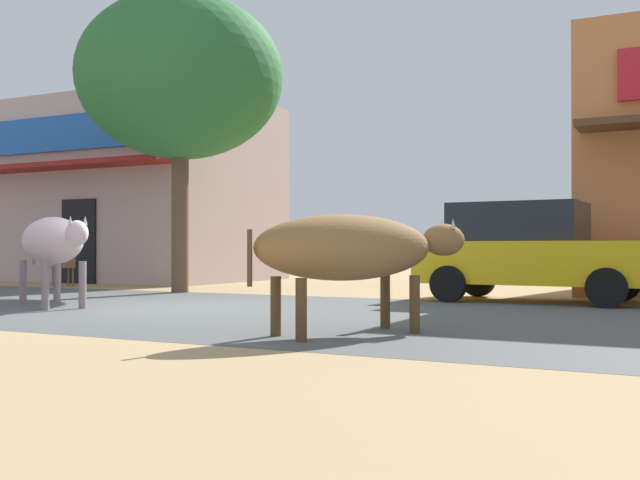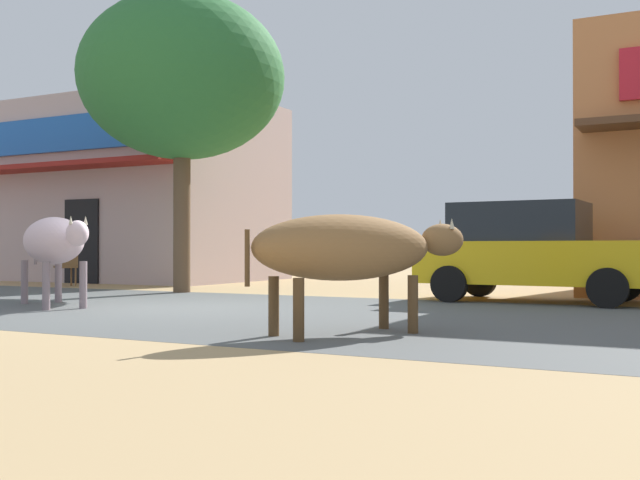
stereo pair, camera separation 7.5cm
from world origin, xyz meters
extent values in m
plane|color=tan|center=(0.00, 0.00, 0.00)|extent=(80.00, 80.00, 0.00)
cube|color=#535656|center=(0.00, 0.00, 0.00)|extent=(72.00, 6.53, 0.00)
cube|color=#BBA1A0|center=(-7.17, 7.44, 2.42)|extent=(7.38, 4.86, 4.84)
cube|color=blue|center=(-7.17, 4.95, 3.78)|extent=(5.90, 0.10, 0.90)
cube|color=maroon|center=(-7.17, 4.56, 2.91)|extent=(7.08, 0.90, 0.12)
cube|color=black|center=(-6.76, 4.98, 1.05)|extent=(1.10, 0.06, 2.10)
cylinder|color=brown|center=(-2.24, 3.15, 1.49)|extent=(0.34, 0.34, 2.98)
ellipsoid|color=#2A6A32|center=(-2.24, 3.15, 4.31)|extent=(4.11, 4.11, 3.29)
cube|color=yellow|center=(4.60, 3.73, 0.65)|extent=(3.84, 1.78, 0.70)
cube|color=#1E2328|center=(4.32, 3.74, 1.32)|extent=(2.14, 1.57, 0.64)
cylinder|color=black|center=(5.86, 4.48, 0.30)|extent=(0.61, 0.21, 0.60)
cylinder|color=black|center=(5.79, 2.87, 0.30)|extent=(0.61, 0.21, 0.60)
cylinder|color=black|center=(3.41, 4.59, 0.30)|extent=(0.61, 0.21, 0.60)
cylinder|color=black|center=(3.34, 2.98, 0.30)|extent=(0.61, 0.21, 0.60)
ellipsoid|color=silver|center=(-1.81, -0.59, 1.00)|extent=(2.29, 1.74, 0.72)
ellipsoid|color=silver|center=(-0.63, -1.26, 1.09)|extent=(0.63, 0.52, 0.36)
cone|color=beige|center=(-0.54, -1.20, 1.27)|extent=(0.06, 0.06, 0.12)
cone|color=beige|center=(-0.64, -1.37, 1.27)|extent=(0.06, 0.06, 0.12)
cylinder|color=gray|center=(-1.06, -0.72, 0.35)|extent=(0.11, 0.11, 0.70)
cylinder|color=gray|center=(-1.32, -1.17, 0.35)|extent=(0.11, 0.11, 0.70)
cylinder|color=gray|center=(-2.30, -0.01, 0.35)|extent=(0.11, 0.11, 0.70)
cylinder|color=gray|center=(-2.56, -0.46, 0.35)|extent=(0.11, 0.11, 0.70)
cylinder|color=gray|center=(-2.81, -0.02, 0.90)|extent=(0.05, 0.05, 0.58)
ellipsoid|color=olive|center=(3.75, -1.93, 0.90)|extent=(1.76, 2.17, 0.68)
ellipsoid|color=olive|center=(4.45, -0.84, 0.98)|extent=(0.54, 0.62, 0.36)
cone|color=beige|center=(4.39, -0.74, 1.16)|extent=(0.06, 0.06, 0.12)
cone|color=beige|center=(4.56, -0.85, 1.16)|extent=(0.06, 0.06, 0.12)
cylinder|color=brown|center=(3.90, -1.22, 0.30)|extent=(0.11, 0.11, 0.61)
cylinder|color=brown|center=(4.34, -1.50, 0.30)|extent=(0.11, 0.11, 0.61)
cylinder|color=brown|center=(3.17, -2.36, 0.30)|extent=(0.11, 0.11, 0.61)
cylinder|color=brown|center=(3.61, -2.65, 0.30)|extent=(0.11, 0.11, 0.61)
cylinder|color=brown|center=(3.16, -2.86, 0.80)|extent=(0.05, 0.05, 0.55)
cube|color=brown|center=(-6.03, 3.75, 0.45)|extent=(0.60, 0.60, 0.05)
cube|color=brown|center=(-5.85, 3.66, 0.70)|extent=(0.24, 0.41, 0.44)
cylinder|color=brown|center=(-6.27, 3.68, 0.21)|extent=(0.04, 0.04, 0.43)
cylinder|color=brown|center=(-6.10, 3.99, 0.21)|extent=(0.04, 0.04, 0.43)
cylinder|color=brown|center=(-5.96, 3.52, 0.21)|extent=(0.04, 0.04, 0.43)
cylinder|color=brown|center=(-5.79, 3.83, 0.21)|extent=(0.04, 0.04, 0.43)
camera|label=1|loc=(6.97, -8.92, 0.90)|focal=42.00mm
camera|label=2|loc=(7.04, -8.89, 0.90)|focal=42.00mm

